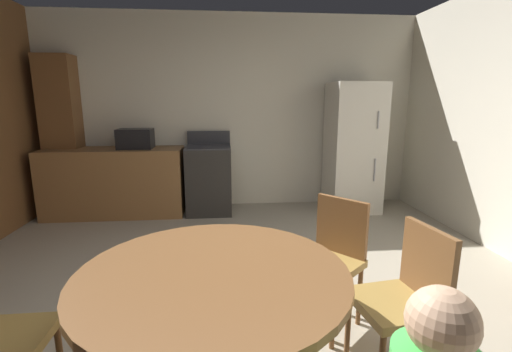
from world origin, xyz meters
The scene contains 10 objects.
ground_plane centered at (0.00, 0.00, 0.00)m, with size 14.00×14.00×0.00m, color #A89E89.
wall_back centered at (0.00, 3.15, 1.35)m, with size 5.56×0.12×2.70m, color silver.
kitchen_counter centered at (-1.58, 2.75, 0.45)m, with size 1.80×0.60×0.90m, color olive.
pantry_column centered at (-2.26, 2.93, 1.05)m, with size 0.44×0.36×2.10m, color brown.
oven_range centered at (-0.33, 2.76, 0.47)m, with size 0.60×0.60×1.10m.
refrigerator centered at (1.67, 2.70, 0.88)m, with size 0.68×0.68×1.76m.
microwave centered at (-1.27, 2.75, 1.03)m, with size 0.44×0.32×0.26m, color black.
dining_table centered at (-0.18, -0.53, 0.61)m, with size 1.25×1.25×0.76m.
chair_east centered at (0.84, -0.38, 0.50)m, with size 0.45×0.45×0.87m.
chair_northeast centered at (0.60, 0.15, 0.50)m, with size 0.56×0.56×0.87m.
Camera 1 is at (-0.12, -2.03, 1.52)m, focal length 24.81 mm.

